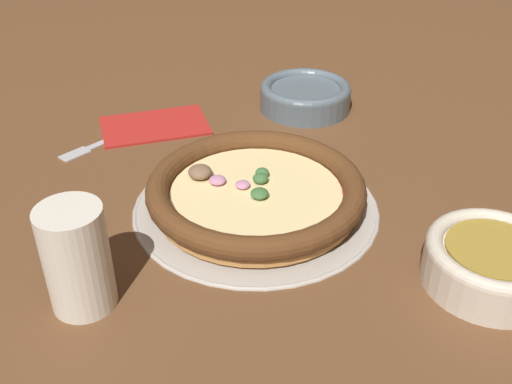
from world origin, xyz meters
name	(u,v)px	position (x,y,z in m)	size (l,w,h in m)	color
ground_plane	(256,208)	(0.00, 0.00, 0.00)	(3.00, 3.00, 0.00)	brown
pizza_tray	(256,205)	(0.00, 0.00, 0.00)	(0.32, 0.32, 0.01)	#B7B2A8
pizza	(256,190)	(0.00, 0.00, 0.03)	(0.28, 0.28, 0.04)	#BC7F42
bowl_near	(492,261)	(0.21, -0.21, 0.03)	(0.15, 0.15, 0.05)	beige
bowl_far	(305,95)	(0.16, 0.27, 0.02)	(0.15, 0.15, 0.05)	slate
drinking_cup	(77,259)	(-0.22, -0.12, 0.06)	(0.07, 0.07, 0.12)	silver
napkin	(155,124)	(-0.10, 0.27, 0.00)	(0.17, 0.12, 0.01)	#B2231E
fork	(105,141)	(-0.18, 0.24, 0.00)	(0.16, 0.11, 0.00)	#B7B7BC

